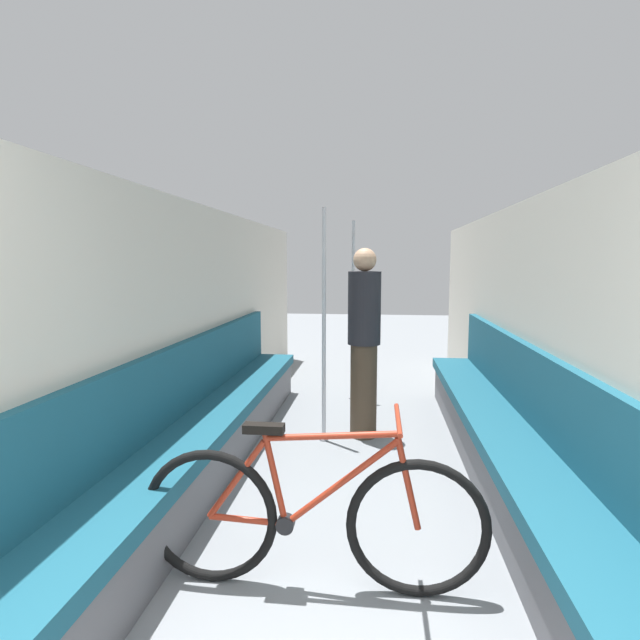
% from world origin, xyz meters
% --- Properties ---
extents(wall_left, '(0.10, 9.35, 2.11)m').
position_xyz_m(wall_left, '(-1.38, 3.08, 1.06)').
color(wall_left, beige).
rests_on(wall_left, ground).
extents(wall_right, '(0.10, 9.35, 2.11)m').
position_xyz_m(wall_right, '(1.38, 3.08, 1.06)').
color(wall_right, beige).
rests_on(wall_right, ground).
extents(bench_seat_row_left, '(0.48, 4.99, 1.01)m').
position_xyz_m(bench_seat_row_left, '(-1.12, 3.05, 0.32)').
color(bench_seat_row_left, '#5B5B60').
rests_on(bench_seat_row_left, ground).
extents(bench_seat_row_right, '(0.48, 4.99, 1.01)m').
position_xyz_m(bench_seat_row_right, '(1.12, 3.05, 0.32)').
color(bench_seat_row_right, '#5B5B60').
rests_on(bench_seat_row_right, ground).
extents(bicycle, '(1.73, 0.46, 0.90)m').
position_xyz_m(bicycle, '(-0.13, 1.83, 0.37)').
color(bicycle, black).
rests_on(bicycle, ground).
extents(grab_pole_near, '(0.08, 0.08, 2.09)m').
position_xyz_m(grab_pole_near, '(-0.11, 5.34, 1.02)').
color(grab_pole_near, gray).
rests_on(grab_pole_near, ground).
extents(grab_pole_far, '(0.08, 0.08, 2.09)m').
position_xyz_m(grab_pole_far, '(-0.29, 3.91, 1.02)').
color(grab_pole_far, gray).
rests_on(grab_pole_far, ground).
extents(passenger_standing, '(0.30, 0.30, 1.75)m').
position_xyz_m(passenger_standing, '(0.06, 4.06, 0.91)').
color(passenger_standing, '#473828').
rests_on(passenger_standing, ground).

